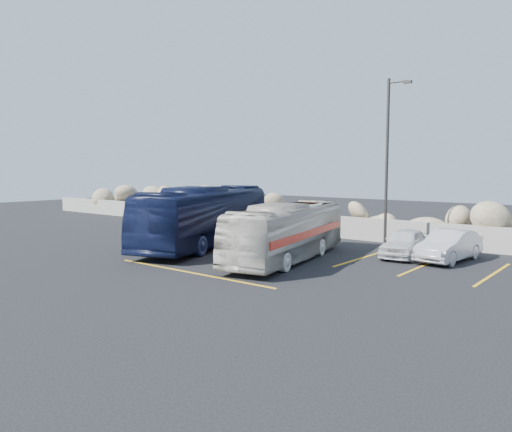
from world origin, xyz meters
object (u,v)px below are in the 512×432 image
Objects in this scene: vintage_bus at (287,232)px; car_b at (449,246)px; lamppost at (388,159)px; car_a at (405,243)px; tour_coach at (206,216)px.

vintage_bus is 2.21× the size of car_b.
lamppost reaches higher than car_a.
car_b is at bearing -0.83° from tour_coach.
vintage_bus reaches higher than car_a.
tour_coach reaches higher than vintage_bus.
vintage_bus is 6.80m from car_b.
car_b is (5.42, 4.07, -0.56)m from vintage_bus.
tour_coach is at bearing -157.00° from car_b.
lamppost reaches higher than tour_coach.
lamppost is at bearing 170.42° from car_b.
car_b is (1.82, 0.22, 0.02)m from car_a.
vintage_bus is 0.81× the size of tour_coach.
car_b is at bearing -15.10° from lamppost.
lamppost is at bearing 53.60° from vintage_bus.
car_a is at bearing 1.18° from tour_coach.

